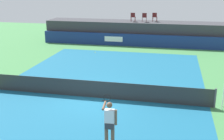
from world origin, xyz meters
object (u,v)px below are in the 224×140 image
Objects in this scene: spectator_chair_center at (155,17)px; net_post_far at (215,98)px; spectator_chair_left at (144,17)px; spectator_chair_far_left at (133,17)px; tennis_player at (109,122)px; tennis_ball at (95,52)px.

spectator_chair_center is 16.20m from net_post_far.
spectator_chair_left is 16.06m from net_post_far.
spectator_chair_far_left is at bearing -167.04° from spectator_chair_center.
spectator_chair_far_left is 1.00× the size of spectator_chair_center.
net_post_far is at bearing 45.95° from tennis_player.
tennis_player is at bearing -90.35° from spectator_chair_center.
spectator_chair_far_left reaches higher than net_post_far.
spectator_chair_far_left is 0.50× the size of tennis_player.
spectator_chair_left and spectator_chair_center have the same top height.
spectator_chair_center is 0.50× the size of tennis_player.
tennis_player is at bearing -87.46° from spectator_chair_left.
spectator_chair_center is 0.89× the size of net_post_far.
spectator_chair_far_left is at bearing 62.26° from tennis_ball.
net_post_far reaches higher than tennis_ball.
spectator_chair_center is at bearing 105.17° from net_post_far.
tennis_player is 15.27m from tennis_ball.
spectator_chair_center reaches higher than tennis_ball.
tennis_ball is at bearing 107.56° from tennis_player.
tennis_ball is (-4.60, 14.53, -0.92)m from tennis_player.
spectator_chair_left reaches higher than net_post_far.
net_post_far is 13.45m from tennis_ball.
spectator_chair_center reaches higher than tennis_player.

